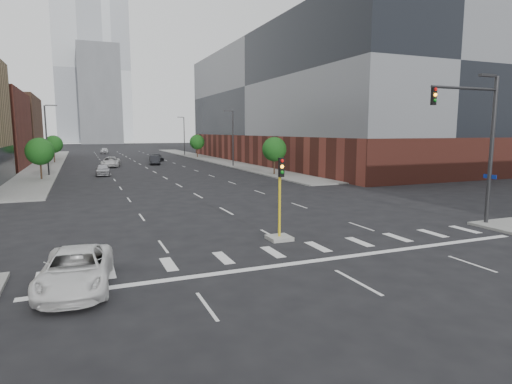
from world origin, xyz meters
TOP-DOWN VIEW (x-y plane):
  - ground at (0.00, 0.00)m, footprint 400.00×400.00m
  - sidewalk_left_far at (-15.00, 74.00)m, footprint 5.00×92.00m
  - sidewalk_right_far at (15.00, 74.00)m, footprint 5.00×92.00m
  - building_right_main at (29.50, 60.00)m, footprint 24.00×70.00m
  - tower_left at (-8.00, 220.00)m, footprint 22.00×22.00m
  - tower_right at (10.00, 260.00)m, footprint 20.00×20.00m
  - tower_mid at (0.00, 200.00)m, footprint 18.00×18.00m
  - median_traffic_signal at (0.00, 8.97)m, footprint 1.20×1.20m
  - mast_arm_signal at (12.61, 7.50)m, footprint 5.12×0.90m
  - streetlight_right_a at (13.41, 55.00)m, footprint 1.60×0.22m
  - streetlight_right_b at (13.41, 90.00)m, footprint 1.60×0.22m
  - streetlight_left at (-13.41, 50.00)m, footprint 1.60×0.22m
  - tree_left_near at (-14.00, 45.00)m, footprint 3.20×3.20m
  - tree_left_far at (-14.00, 75.00)m, footprint 3.20×3.20m
  - tree_right_near at (14.00, 40.00)m, footprint 3.20×3.20m
  - tree_right_far at (14.00, 80.00)m, footprint 3.20×3.20m
  - car_near_left at (-6.98, 48.09)m, footprint 2.01×4.50m
  - car_mid_right at (2.26, 64.08)m, footprint 2.10×4.89m
  - car_far_left at (-5.11, 61.83)m, footprint 3.50×6.15m
  - car_deep_right at (4.12, 73.21)m, footprint 2.22×4.80m
  - car_distant at (-3.86, 104.97)m, footprint 2.17×4.75m
  - parked_minivan at (-10.00, 5.37)m, footprint 2.97×5.44m

SIDE VIEW (x-z plane):
  - ground at x=0.00m, z-range 0.00..0.00m
  - sidewalk_left_far at x=-15.00m, z-range 0.00..0.15m
  - sidewalk_right_far at x=15.00m, z-range 0.00..0.15m
  - car_deep_right at x=4.12m, z-range 0.00..1.36m
  - parked_minivan at x=-10.00m, z-range 0.00..1.45m
  - car_near_left at x=-6.98m, z-range 0.00..1.50m
  - car_mid_right at x=2.26m, z-range 0.00..1.57m
  - car_distant at x=-3.86m, z-range 0.00..1.58m
  - car_far_left at x=-5.11m, z-range 0.00..1.62m
  - median_traffic_signal at x=0.00m, z-range -1.23..3.17m
  - tree_left_near at x=-14.00m, z-range 0.97..5.82m
  - tree_left_far at x=-14.00m, z-range 0.97..5.82m
  - tree_right_near at x=14.00m, z-range 0.97..5.82m
  - tree_right_far at x=14.00m, z-range 0.97..5.82m
  - streetlight_right_a at x=13.41m, z-range 0.47..9.55m
  - streetlight_right_b at x=13.41m, z-range 0.47..9.55m
  - streetlight_left at x=-13.41m, z-range 0.47..9.55m
  - mast_arm_signal at x=12.61m, z-range 1.11..10.18m
  - building_right_main at x=29.50m, z-range 0.00..22.00m
  - tower_mid at x=0.00m, z-range 0.00..44.00m
  - tower_left at x=-8.00m, z-range 0.00..70.00m
  - tower_right at x=10.00m, z-range 0.00..80.00m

